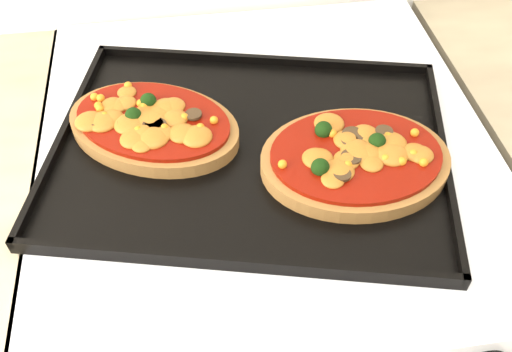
{
  "coord_description": "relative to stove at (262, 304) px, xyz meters",
  "views": [
    {
      "loc": [
        -0.1,
        1.16,
        1.43
      ],
      "look_at": [
        -0.03,
        1.61,
        0.92
      ],
      "focal_mm": 40.0,
      "sensor_mm": 36.0,
      "label": 1
    }
  ],
  "objects": [
    {
      "name": "stove",
      "position": [
        0.0,
        0.0,
        0.0
      ],
      "size": [
        0.6,
        0.6,
        0.91
      ],
      "primitive_type": "cube",
      "color": "silver",
      "rests_on": "floor"
    },
    {
      "name": "baking_tray",
      "position": [
        -0.02,
        -0.04,
        0.47
      ],
      "size": [
        0.56,
        0.47,
        0.02
      ],
      "primitive_type": "cube",
      "rotation": [
        0.0,
        0.0,
        -0.24
      ],
      "color": "black",
      "rests_on": "stove"
    },
    {
      "name": "pizza_left",
      "position": [
        -0.14,
        0.01,
        0.48
      ],
      "size": [
        0.27,
        0.24,
        0.03
      ],
      "primitive_type": null,
      "rotation": [
        0.0,
        0.0,
        -0.48
      ],
      "color": "#985F34",
      "rests_on": "baking_tray"
    },
    {
      "name": "pizza_right",
      "position": [
        0.1,
        -0.09,
        0.48
      ],
      "size": [
        0.24,
        0.18,
        0.03
      ],
      "primitive_type": null,
      "rotation": [
        0.0,
        0.0,
        -0.04
      ],
      "color": "#985F34",
      "rests_on": "baking_tray"
    }
  ]
}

